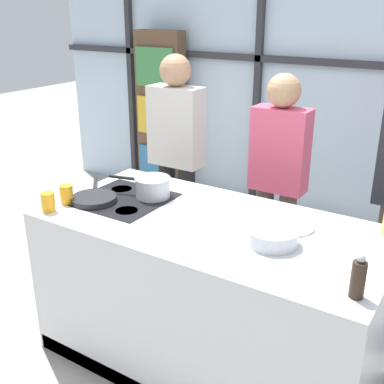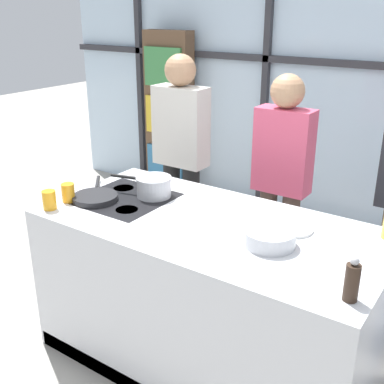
{
  "view_description": "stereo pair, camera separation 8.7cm",
  "coord_description": "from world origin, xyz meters",
  "px_view_note": "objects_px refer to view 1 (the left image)",
  "views": [
    {
      "loc": [
        1.18,
        -2.03,
        2.0
      ],
      "look_at": [
        -0.18,
        0.1,
        1.01
      ],
      "focal_mm": 45.0,
      "sensor_mm": 36.0,
      "label": 1
    },
    {
      "loc": [
        1.25,
        -1.99,
        2.0
      ],
      "look_at": [
        -0.18,
        0.1,
        1.01
      ],
      "focal_mm": 45.0,
      "sensor_mm": 36.0,
      "label": 2
    }
  ],
  "objects_px": {
    "white_plate": "(292,227)",
    "juice_glass_near": "(48,202)",
    "juice_glass_far": "(67,194)",
    "spectator_far_left": "(176,149)",
    "saucepan": "(152,186)",
    "spectator_center_left": "(278,173)",
    "mixing_bowl": "(273,236)",
    "pepper_grinder": "(358,278)",
    "frying_pan": "(94,198)"
  },
  "relations": [
    {
      "from": "juice_glass_near",
      "to": "frying_pan",
      "type": "bearing_deg",
      "value": 66.3
    },
    {
      "from": "spectator_far_left",
      "to": "white_plate",
      "type": "xyz_separation_m",
      "value": [
        1.25,
        -0.76,
        -0.04
      ]
    },
    {
      "from": "white_plate",
      "to": "juice_glass_far",
      "type": "bearing_deg",
      "value": -162.56
    },
    {
      "from": "white_plate",
      "to": "mixing_bowl",
      "type": "height_order",
      "value": "mixing_bowl"
    },
    {
      "from": "spectator_center_left",
      "to": "juice_glass_near",
      "type": "relative_size",
      "value": 14.54
    },
    {
      "from": "saucepan",
      "to": "white_plate",
      "type": "distance_m",
      "value": 0.88
    },
    {
      "from": "pepper_grinder",
      "to": "juice_glass_near",
      "type": "bearing_deg",
      "value": -177.91
    },
    {
      "from": "pepper_grinder",
      "to": "juice_glass_near",
      "type": "distance_m",
      "value": 1.7
    },
    {
      "from": "pepper_grinder",
      "to": "juice_glass_far",
      "type": "height_order",
      "value": "pepper_grinder"
    },
    {
      "from": "spectator_center_left",
      "to": "white_plate",
      "type": "xyz_separation_m",
      "value": [
        0.4,
        -0.76,
        -0.0
      ]
    },
    {
      "from": "saucepan",
      "to": "frying_pan",
      "type": "bearing_deg",
      "value": -136.25
    },
    {
      "from": "frying_pan",
      "to": "juice_glass_near",
      "type": "bearing_deg",
      "value": -113.7
    },
    {
      "from": "frying_pan",
      "to": "white_plate",
      "type": "height_order",
      "value": "frying_pan"
    },
    {
      "from": "spectator_center_left",
      "to": "juice_glass_far",
      "type": "xyz_separation_m",
      "value": [
        -0.84,
        -1.15,
        0.05
      ]
    },
    {
      "from": "spectator_far_left",
      "to": "juice_glass_far",
      "type": "relative_size",
      "value": 15.25
    },
    {
      "from": "spectator_far_left",
      "to": "juice_glass_near",
      "type": "distance_m",
      "value": 1.29
    },
    {
      "from": "spectator_center_left",
      "to": "frying_pan",
      "type": "xyz_separation_m",
      "value": [
        -0.73,
        -1.04,
        0.01
      ]
    },
    {
      "from": "spectator_far_left",
      "to": "spectator_center_left",
      "type": "distance_m",
      "value": 0.85
    },
    {
      "from": "spectator_center_left",
      "to": "pepper_grinder",
      "type": "distance_m",
      "value": 1.49
    },
    {
      "from": "juice_glass_far",
      "to": "frying_pan",
      "type": "bearing_deg",
      "value": 44.91
    },
    {
      "from": "pepper_grinder",
      "to": "white_plate",
      "type": "bearing_deg",
      "value": 134.12
    },
    {
      "from": "white_plate",
      "to": "mixing_bowl",
      "type": "distance_m",
      "value": 0.23
    },
    {
      "from": "mixing_bowl",
      "to": "juice_glass_far",
      "type": "xyz_separation_m",
      "value": [
        -1.23,
        -0.17,
        0.01
      ]
    },
    {
      "from": "spectator_center_left",
      "to": "mixing_bowl",
      "type": "xyz_separation_m",
      "value": [
        0.39,
        -0.98,
        0.03
      ]
    },
    {
      "from": "white_plate",
      "to": "juice_glass_near",
      "type": "relative_size",
      "value": 2.12
    },
    {
      "from": "spectator_far_left",
      "to": "juice_glass_far",
      "type": "xyz_separation_m",
      "value": [
        0.01,
        -1.15,
        0.01
      ]
    },
    {
      "from": "frying_pan",
      "to": "saucepan",
      "type": "distance_m",
      "value": 0.35
    },
    {
      "from": "spectator_far_left",
      "to": "pepper_grinder",
      "type": "bearing_deg",
      "value": 144.21
    },
    {
      "from": "spectator_center_left",
      "to": "saucepan",
      "type": "distance_m",
      "value": 0.93
    },
    {
      "from": "juice_glass_near",
      "to": "juice_glass_far",
      "type": "xyz_separation_m",
      "value": [
        0.0,
        0.14,
        0.0
      ]
    },
    {
      "from": "white_plate",
      "to": "juice_glass_near",
      "type": "bearing_deg",
      "value": -156.88
    },
    {
      "from": "spectator_center_left",
      "to": "saucepan",
      "type": "bearing_deg",
      "value": 58.92
    },
    {
      "from": "spectator_far_left",
      "to": "saucepan",
      "type": "height_order",
      "value": "spectator_far_left"
    },
    {
      "from": "frying_pan",
      "to": "juice_glass_near",
      "type": "distance_m",
      "value": 0.27
    },
    {
      "from": "frying_pan",
      "to": "pepper_grinder",
      "type": "bearing_deg",
      "value": -6.73
    },
    {
      "from": "spectator_far_left",
      "to": "juice_glass_far",
      "type": "bearing_deg",
      "value": 90.29
    },
    {
      "from": "frying_pan",
      "to": "juice_glass_near",
      "type": "relative_size",
      "value": 3.68
    },
    {
      "from": "white_plate",
      "to": "juice_glass_far",
      "type": "height_order",
      "value": "juice_glass_far"
    },
    {
      "from": "saucepan",
      "to": "pepper_grinder",
      "type": "distance_m",
      "value": 1.4
    },
    {
      "from": "spectator_far_left",
      "to": "saucepan",
      "type": "bearing_deg",
      "value": 114.8
    },
    {
      "from": "spectator_far_left",
      "to": "spectator_center_left",
      "type": "bearing_deg",
      "value": -180.0
    },
    {
      "from": "frying_pan",
      "to": "saucepan",
      "type": "relative_size",
      "value": 1.03
    },
    {
      "from": "mixing_bowl",
      "to": "spectator_far_left",
      "type": "bearing_deg",
      "value": 141.48
    },
    {
      "from": "frying_pan",
      "to": "spectator_center_left",
      "type": "bearing_deg",
      "value": 54.79
    },
    {
      "from": "frying_pan",
      "to": "juice_glass_far",
      "type": "height_order",
      "value": "juice_glass_far"
    },
    {
      "from": "spectator_far_left",
      "to": "mixing_bowl",
      "type": "relative_size",
      "value": 6.65
    },
    {
      "from": "spectator_center_left",
      "to": "mixing_bowl",
      "type": "height_order",
      "value": "spectator_center_left"
    },
    {
      "from": "frying_pan",
      "to": "juice_glass_near",
      "type": "height_order",
      "value": "juice_glass_near"
    },
    {
      "from": "juice_glass_far",
      "to": "spectator_far_left",
      "type": "bearing_deg",
      "value": 90.29
    },
    {
      "from": "spectator_center_left",
      "to": "saucepan",
      "type": "xyz_separation_m",
      "value": [
        -0.48,
        -0.8,
        0.06
      ]
    }
  ]
}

